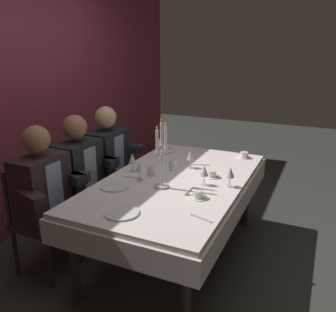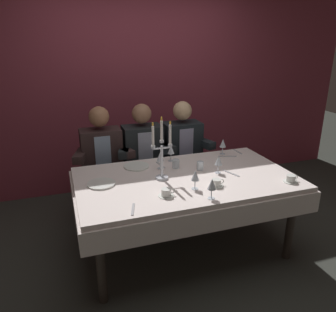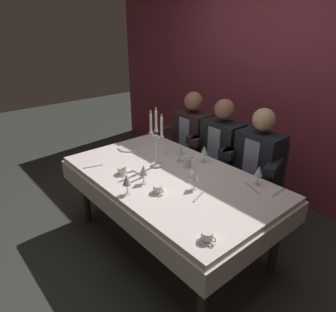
{
  "view_description": "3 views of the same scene",
  "coord_description": "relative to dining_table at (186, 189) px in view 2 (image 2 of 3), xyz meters",
  "views": [
    {
      "loc": [
        -2.52,
        -1.09,
        1.82
      ],
      "look_at": [
        -0.02,
        0.06,
        0.94
      ],
      "focal_mm": 37.62,
      "sensor_mm": 36.0,
      "label": 1
    },
    {
      "loc": [
        -1.01,
        -2.49,
        1.9
      ],
      "look_at": [
        -0.14,
        0.07,
        0.93
      ],
      "focal_mm": 35.38,
      "sensor_mm": 36.0,
      "label": 2
    },
    {
      "loc": [
        1.79,
        -1.54,
        1.96
      ],
      "look_at": [
        -0.01,
        -0.01,
        0.92
      ],
      "focal_mm": 32.81,
      "sensor_mm": 36.0,
      "label": 3
    }
  ],
  "objects": [
    {
      "name": "water_tumbler_1",
      "position": [
        -0.01,
        0.23,
        0.16
      ],
      "size": [
        0.07,
        0.07,
        0.08
      ],
      "primitive_type": "cylinder",
      "color": "silver",
      "rests_on": "dining_table"
    },
    {
      "name": "coffee_cup_0",
      "position": [
        0.17,
        -0.26,
        0.15
      ],
      "size": [
        0.13,
        0.12,
        0.06
      ],
      "color": "white",
      "rests_on": "dining_table"
    },
    {
      "name": "wine_glass_1",
      "position": [
        -0.02,
        -0.26,
        0.23
      ],
      "size": [
        0.07,
        0.07,
        0.16
      ],
      "color": "silver",
      "rests_on": "dining_table"
    },
    {
      "name": "wine_glass_2",
      "position": [
        0.01,
        0.42,
        0.23
      ],
      "size": [
        0.07,
        0.07,
        0.16
      ],
      "color": "silver",
      "rests_on": "dining_table"
    },
    {
      "name": "dinner_plate_1",
      "position": [
        -0.73,
        0.07,
        0.13
      ],
      "size": [
        0.24,
        0.24,
        0.01
      ],
      "primitive_type": "cylinder",
      "color": "white",
      "rests_on": "dining_table"
    },
    {
      "name": "fork_1",
      "position": [
        -0.58,
        -0.43,
        0.12
      ],
      "size": [
        0.07,
        0.17,
        0.01
      ],
      "primitive_type": "cube",
      "rotation": [
        0.0,
        0.0,
        1.28
      ],
      "color": "#B7B7BC",
      "rests_on": "dining_table"
    },
    {
      "name": "seated_diner_1",
      "position": [
        -0.16,
        0.89,
        0.11
      ],
      "size": [
        0.63,
        0.48,
        1.24
      ],
      "color": "#332A24",
      "rests_on": "ground_plane"
    },
    {
      "name": "water_tumbler_0",
      "position": [
        0.18,
        0.11,
        0.16
      ],
      "size": [
        0.06,
        0.06,
        0.08
      ],
      "primitive_type": "cylinder",
      "color": "silver",
      "rests_on": "dining_table"
    },
    {
      "name": "ground_plane",
      "position": [
        0.0,
        0.0,
        -0.62
      ],
      "size": [
        12.0,
        12.0,
        0.0
      ],
      "primitive_type": "plane",
      "color": "#353832"
    },
    {
      "name": "candelabra",
      "position": [
        -0.21,
        0.03,
        0.34
      ],
      "size": [
        0.19,
        0.11,
        0.55
      ],
      "color": "silver",
      "rests_on": "dining_table"
    },
    {
      "name": "coffee_cup_2",
      "position": [
        -0.28,
        -0.3,
        0.15
      ],
      "size": [
        0.13,
        0.12,
        0.06
      ],
      "color": "white",
      "rests_on": "dining_table"
    },
    {
      "name": "seated_diner_2",
      "position": [
        0.3,
        0.89,
        0.11
      ],
      "size": [
        0.63,
        0.48,
        1.24
      ],
      "color": "#332A24",
      "rests_on": "ground_plane"
    },
    {
      "name": "coffee_cup_1",
      "position": [
        0.8,
        -0.39,
        0.15
      ],
      "size": [
        0.13,
        0.12,
        0.06
      ],
      "color": "white",
      "rests_on": "dining_table"
    },
    {
      "name": "dinner_plate_0",
      "position": [
        -0.36,
        0.37,
        0.13
      ],
      "size": [
        0.24,
        0.24,
        0.01
      ],
      "primitive_type": "cylinder",
      "color": "white",
      "rests_on": "dining_table"
    },
    {
      "name": "wine_glass_5",
      "position": [
        -0.16,
        0.26,
        0.24
      ],
      "size": [
        0.07,
        0.07,
        0.16
      ],
      "color": "silver",
      "rests_on": "dining_table"
    },
    {
      "name": "wine_glass_0",
      "position": [
        0.03,
        -0.45,
        0.23
      ],
      "size": [
        0.07,
        0.07,
        0.16
      ],
      "color": "silver",
      "rests_on": "dining_table"
    },
    {
      "name": "knife_4",
      "position": [
        0.42,
        -0.06,
        0.12
      ],
      "size": [
        0.08,
        0.19,
        0.01
      ],
      "primitive_type": "cube",
      "rotation": [
        0.0,
        0.0,
        1.91
      ],
      "color": "#B7B7BC",
      "rests_on": "dining_table"
    },
    {
      "name": "fork_2",
      "position": [
        -0.13,
        0.34,
        0.12
      ],
      "size": [
        0.04,
        0.17,
        0.01
      ],
      "primitive_type": "cube",
      "rotation": [
        0.0,
        0.0,
        1.72
      ],
      "color": "#B7B7BC",
      "rests_on": "dining_table"
    },
    {
      "name": "spoon_3",
      "position": [
        0.78,
        0.45,
        0.12
      ],
      "size": [
        0.02,
        0.17,
        0.01
      ],
      "primitive_type": "cube",
      "rotation": [
        0.0,
        0.0,
        1.6
      ],
      "color": "#B7B7BC",
      "rests_on": "dining_table"
    },
    {
      "name": "knife_0",
      "position": [
        0.6,
        0.35,
        0.12
      ],
      "size": [
        0.19,
        0.08,
        0.01
      ],
      "primitive_type": "cube",
      "rotation": [
        0.0,
        0.0,
        -0.34
      ],
      "color": "#B7B7BC",
      "rests_on": "dining_table"
    },
    {
      "name": "wine_glass_3",
      "position": [
        0.59,
        0.44,
        0.23
      ],
      "size": [
        0.07,
        0.07,
        0.16
      ],
      "color": "silver",
      "rests_on": "dining_table"
    },
    {
      "name": "back_wall",
      "position": [
        0.0,
        1.66,
        0.73
      ],
      "size": [
        6.0,
        0.12,
        2.7
      ],
      "primitive_type": "cube",
      "color": "#8A3342",
      "rests_on": "ground_plane"
    },
    {
      "name": "wine_glass_4",
      "position": [
        0.31,
        -0.01,
        0.24
      ],
      "size": [
        0.07,
        0.07,
        0.16
      ],
      "color": "silver",
      "rests_on": "dining_table"
    },
    {
      "name": "dining_table",
      "position": [
        0.0,
        0.0,
        0.0
      ],
      "size": [
        1.94,
        1.14,
        0.74
      ],
      "color": "white",
      "rests_on": "ground_plane"
    },
    {
      "name": "seated_diner_0",
      "position": [
        -0.61,
        0.89,
        0.11
      ],
      "size": [
        0.63,
        0.48,
        1.24
      ],
      "color": "#332A24",
      "rests_on": "ground_plane"
    }
  ]
}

